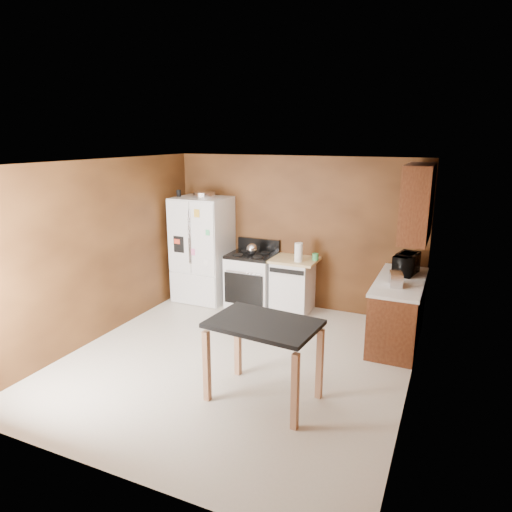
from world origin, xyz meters
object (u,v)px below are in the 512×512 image
Objects in this scene: dishwasher at (293,285)px; pen_cup at (179,193)px; roasting_pan at (204,195)px; gas_range at (252,279)px; refrigerator at (203,249)px; green_canister at (315,257)px; kettle at (252,249)px; paper_towel at (299,252)px; toaster at (396,279)px; island at (264,335)px; microwave at (406,265)px.

pen_cup is at bearing -175.74° from dishwasher.
roasting_pan is 1.63m from gas_range.
refrigerator is at bearing 9.45° from pen_cup.
dishwasher is (0.72, 0.02, -0.01)m from gas_range.
dishwasher is (-0.35, -0.06, -0.49)m from green_canister.
kettle is 0.62× the size of paper_towel.
toaster is at bearing -32.38° from green_canister.
refrigerator reaches higher than island.
island is at bearing -63.10° from kettle.
pen_cup is at bearing -175.03° from green_canister.
paper_towel is 0.17× the size of refrigerator.
green_canister is (2.38, 0.21, -0.91)m from pen_cup.
green_canister is (0.22, 0.19, -0.09)m from paper_towel.
refrigerator is 1.64× the size of gas_range.
kettle is at bearing -174.93° from dishwasher.
island is at bearing -77.28° from dishwasher.
green_canister is at bearing 6.40° from kettle.
paper_towel is at bearing -44.63° from dishwasher.
microwave is at bearing -1.48° from roasting_pan.
pen_cup is at bearing -174.47° from gas_range.
refrigerator is at bearing -175.93° from green_canister.
pen_cup is 2.47m from dishwasher.
kettle is at bearing 3.83° from pen_cup.
gas_range is (-2.47, 0.14, -0.57)m from microwave.
island is (2.16, -2.53, -1.09)m from roasting_pan.
microwave is 0.54× the size of dishwasher.
gas_range reaches higher than kettle.
roasting_pan is 0.31× the size of island.
green_canister reaches higher than dishwasher.
pen_cup is 0.10× the size of gas_range.
green_canister is 2.68m from island.
kettle is 1.06m from green_canister.
refrigerator is 1.51× the size of island.
island is at bearing -134.12° from toaster.
kettle is 0.10× the size of refrigerator.
kettle is at bearing 175.32° from paper_towel.
gas_range is (-0.02, 0.04, -0.53)m from kettle.
pen_cup is 3.87m from toaster.
pen_cup is (-0.45, -0.08, 0.01)m from roasting_pan.
roasting_pan reaches higher than microwave.
microwave is (3.32, -0.09, -0.81)m from roasting_pan.
paper_towel is at bearing -1.84° from roasting_pan.
microwave is at bearing -1.29° from refrigerator.
roasting_pan is 0.21× the size of refrigerator.
roasting_pan reaches higher than refrigerator.
gas_range is (0.85, 0.05, -1.38)m from roasting_pan.
refrigerator is at bearing 100.59° from microwave.
refrigerator reaches higher than toaster.
paper_towel is 2.53m from island.
pen_cup reaches higher than island.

